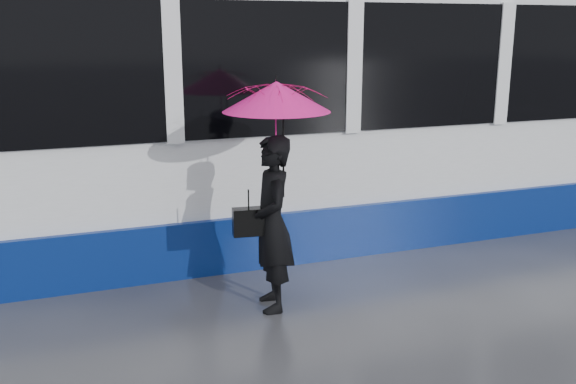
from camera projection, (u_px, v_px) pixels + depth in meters
name	position (u px, v px, depth m)	size (l,w,h in m)	color
ground	(192.00, 331.00, 5.72)	(90.00, 90.00, 0.00)	#29292E
rails	(150.00, 244.00, 7.99)	(34.00, 1.51, 0.02)	#3F3D38
tram	(346.00, 105.00, 8.48)	(26.00, 2.56, 3.35)	white
woman	(272.00, 224.00, 6.02)	(0.61, 0.40, 1.68)	black
umbrella	(277.00, 118.00, 5.79)	(1.10, 1.10, 1.13)	#FF155A
handbag	(249.00, 222.00, 5.95)	(0.31, 0.17, 0.44)	black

